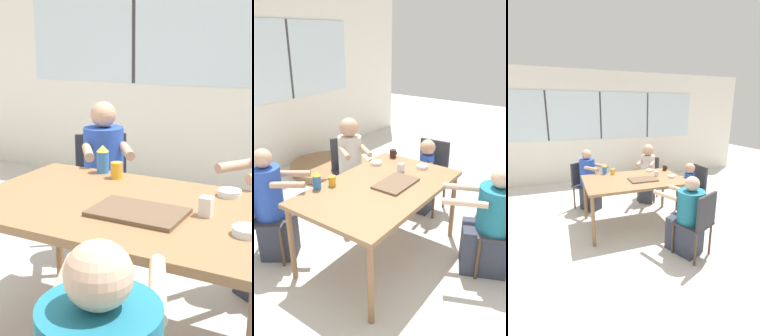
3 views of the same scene
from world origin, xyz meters
TOP-DOWN VIEW (x-y plane):
  - dining_table at (0.00, 0.00)m, footprint 1.56×0.98m
  - chair_for_man_blue_shirt at (-0.70, 0.96)m, footprint 0.56×0.56m
  - person_man_blue_shirt at (-0.60, 0.83)m, footprint 0.53×0.58m
  - food_tray_dark at (0.11, -0.10)m, footprint 0.43×0.28m
  - sippy_cup at (-0.38, 0.43)m, footprint 0.08×0.08m
  - juice_glass at (-0.25, 0.37)m, footprint 0.07×0.07m
  - milk_carton_small at (0.40, 0.02)m, footprint 0.06×0.06m
  - bowl_white_shallow at (0.61, -0.11)m, footprint 0.12×0.12m
  - bowl_cereal at (0.41, 0.35)m, footprint 0.12×0.12m

SIDE VIEW (x-z plane):
  - person_man_blue_shirt at x=-0.60m, z-range -0.05..1.09m
  - chair_for_man_blue_shirt at x=-0.70m, z-range 0.09..0.96m
  - dining_table at x=0.00m, z-range 0.33..1.10m
  - food_tray_dark at x=0.11m, z-range 0.77..0.79m
  - bowl_cereal at x=0.41m, z-range 0.77..0.81m
  - bowl_white_shallow at x=0.61m, z-range 0.77..0.81m
  - milk_carton_small at x=0.40m, z-range 0.77..0.86m
  - juice_glass at x=-0.25m, z-range 0.77..0.87m
  - sippy_cup at x=-0.38m, z-range 0.77..0.94m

